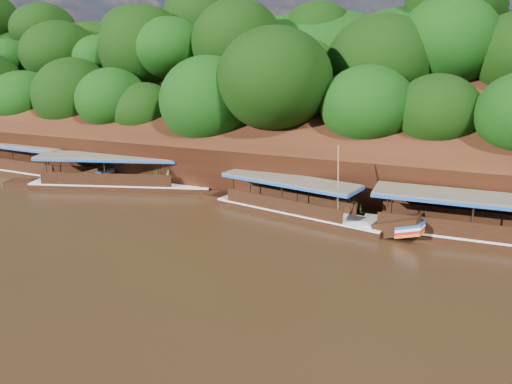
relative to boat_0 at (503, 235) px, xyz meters
The scene contains 7 objects.
ground 13.12m from the boat_0, 147.08° to the right, with size 160.00×160.00×0.00m, color black.
riverbank 19.14m from the boat_0, 125.22° to the left, with size 120.00×30.06×19.40m.
boat_0 is the anchor object (origin of this frame).
boat_1 11.13m from the boat_0, behind, with size 13.93×4.72×5.57m.
boat_2 25.77m from the boat_0, behind, with size 16.45×6.93×5.91m.
boat_3 35.63m from the boat_0, behind, with size 14.99×3.22×3.16m.
reeds 13.30m from the boat_0, 169.53° to the left, with size 50.99×2.26×2.17m.
Camera 1 is at (8.52, -21.68, 10.32)m, focal length 35.00 mm.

